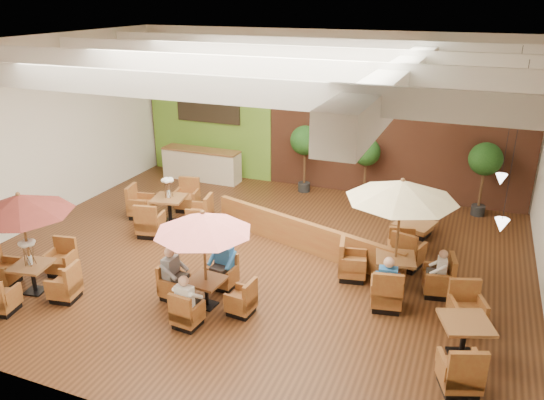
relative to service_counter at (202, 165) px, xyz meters
The scene contains 17 objects.
room 6.78m from the service_counter, 39.88° to the right, with size 14.04×14.00×5.52m.
service_counter is the anchor object (origin of this frame).
booth_divider 6.87m from the service_counter, 37.54° to the right, with size 6.07×0.18×0.84m, color brown.
table_0 8.74m from the service_counter, 88.07° to the right, with size 2.53×2.53×2.52m.
table_1 8.89m from the service_counter, 60.46° to the right, with size 2.30×2.30×2.34m.
table_2 9.76m from the service_counter, 33.02° to the right, with size 2.80×2.80×2.76m.
table_3 4.10m from the service_counter, 74.89° to the right, with size 2.90×2.90×1.61m.
table_4 12.30m from the service_counter, 37.18° to the right, with size 1.17×2.88×1.01m.
table_5 8.84m from the service_counter, 20.78° to the right, with size 1.17×2.96×1.05m.
topiary_0 4.18m from the service_counter, ahead, with size 1.03×1.03×2.38m.
topiary_1 6.24m from the service_counter, ahead, with size 0.93×0.93×2.15m.
topiary_2 9.91m from the service_counter, ahead, with size 1.02×1.02×2.37m.
diner_0 9.58m from the service_counter, 62.96° to the right, with size 0.40×0.33×0.77m.
diner_1 8.11m from the service_counter, 57.49° to the right, with size 0.43×0.35×0.86m.
diner_2 8.45m from the service_counter, 65.48° to the right, with size 0.34×0.42×0.83m.
diner_3 10.26m from the service_counter, 37.76° to the right, with size 0.43×0.37×0.84m.
diner_4 10.54m from the service_counter, 30.01° to the right, with size 0.31×0.37×0.71m.
Camera 1 is at (5.15, -11.59, 6.58)m, focal length 35.00 mm.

